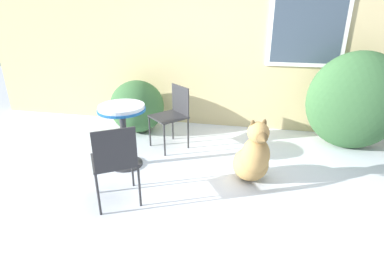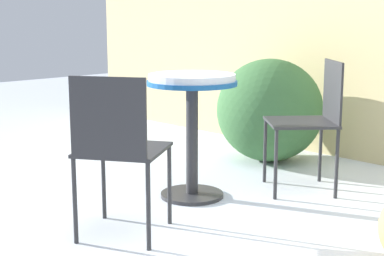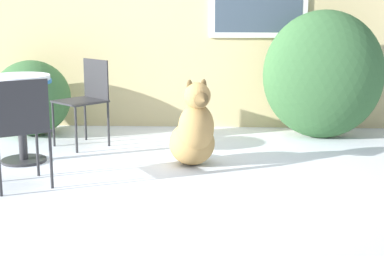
{
  "view_description": "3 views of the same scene",
  "coord_description": "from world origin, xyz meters",
  "px_view_note": "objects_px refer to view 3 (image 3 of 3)",
  "views": [
    {
      "loc": [
        0.66,
        -2.68,
        1.9
      ],
      "look_at": [
        0.0,
        0.6,
        0.55
      ],
      "focal_mm": 28.0,
      "sensor_mm": 36.0,
      "label": 1
    },
    {
      "loc": [
        1.81,
        -2.09,
        1.18
      ],
      "look_at": [
        -0.85,
        0.52,
        0.46
      ],
      "focal_mm": 55.0,
      "sensor_mm": 36.0,
      "label": 2
    },
    {
      "loc": [
        0.95,
        -4.71,
        1.45
      ],
      "look_at": [
        0.72,
        0.49,
        0.34
      ],
      "focal_mm": 55.0,
      "sensor_mm": 36.0,
      "label": 3
    }
  ],
  "objects_px": {
    "dog": "(194,133)",
    "patio_table": "(20,96)",
    "patio_chair_far_side": "(20,126)",
    "patio_chair_near_table": "(86,97)"
  },
  "relations": [
    {
      "from": "patio_chair_far_side",
      "to": "dog",
      "type": "height_order",
      "value": "patio_chair_far_side"
    },
    {
      "from": "patio_table",
      "to": "patio_chair_far_side",
      "type": "height_order",
      "value": "patio_chair_far_side"
    },
    {
      "from": "patio_table",
      "to": "dog",
      "type": "xyz_separation_m",
      "value": [
        1.59,
        -0.08,
        -0.31
      ]
    },
    {
      "from": "dog",
      "to": "patio_table",
      "type": "bearing_deg",
      "value": 156.31
    },
    {
      "from": "patio_chair_near_table",
      "to": "patio_chair_far_side",
      "type": "xyz_separation_m",
      "value": [
        -0.2,
        -1.47,
        0.0
      ]
    },
    {
      "from": "patio_chair_near_table",
      "to": "patio_table",
      "type": "bearing_deg",
      "value": -81.88
    },
    {
      "from": "patio_table",
      "to": "patio_chair_far_side",
      "type": "distance_m",
      "value": 0.83
    },
    {
      "from": "patio_table",
      "to": "patio_chair_far_side",
      "type": "xyz_separation_m",
      "value": [
        0.25,
        -0.79,
        -0.11
      ]
    },
    {
      "from": "patio_chair_far_side",
      "to": "dog",
      "type": "xyz_separation_m",
      "value": [
        1.34,
        0.7,
        -0.2
      ]
    },
    {
      "from": "dog",
      "to": "patio_chair_near_table",
      "type": "bearing_deg",
      "value": 125.5
    }
  ]
}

